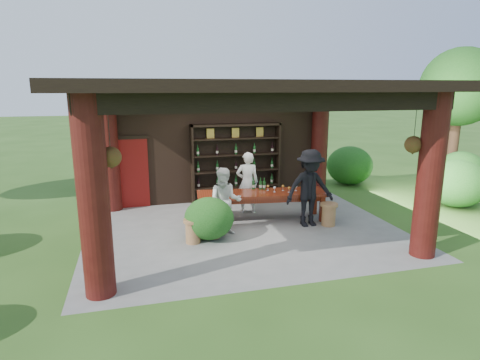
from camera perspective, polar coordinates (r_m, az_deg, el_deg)
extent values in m
plane|color=#2D5119|center=(9.84, 0.60, -7.05)|extent=(90.00, 90.00, 0.00)
cube|color=slate|center=(9.86, 0.60, -7.32)|extent=(7.40, 5.90, 0.10)
cube|color=black|center=(12.04, -2.87, 4.75)|extent=(7.00, 0.18, 3.30)
cube|color=maroon|center=(11.80, -15.18, 0.94)|extent=(0.95, 0.06, 2.00)
cylinder|color=#380C0A|center=(6.77, -20.13, -2.56)|extent=(0.50, 0.50, 3.30)
cylinder|color=#380C0A|center=(8.77, 25.40, 0.39)|extent=(0.50, 0.50, 3.30)
cylinder|color=#380C0A|center=(11.61, -18.08, 3.82)|extent=(0.50, 0.50, 3.30)
cylinder|color=#380C0A|center=(12.88, 11.21, 5.06)|extent=(0.50, 0.50, 3.30)
cube|color=black|center=(6.97, 6.02, 11.09)|extent=(6.70, 0.35, 0.35)
cube|color=black|center=(8.94, -19.58, 10.83)|extent=(0.30, 5.20, 0.30)
cube|color=black|center=(10.54, 17.73, 11.18)|extent=(0.30, 5.20, 0.30)
cube|color=black|center=(9.25, 0.65, 13.16)|extent=(7.50, 6.00, 0.20)
cylinder|color=black|center=(6.76, -18.09, 6.01)|extent=(0.01, 0.01, 0.75)
cone|color=black|center=(6.83, -17.83, 2.22)|extent=(0.32, 0.32, 0.18)
sphere|color=#1E5919|center=(6.81, -17.89, 3.13)|extent=(0.34, 0.34, 0.34)
cylinder|color=black|center=(8.59, 23.64, 6.92)|extent=(0.01, 0.01, 0.75)
cone|color=black|center=(8.65, 23.36, 3.93)|extent=(0.32, 0.32, 0.18)
sphere|color=#1E5919|center=(8.63, 23.43, 4.65)|extent=(0.34, 0.34, 0.34)
cube|color=#5B210D|center=(10.35, 3.07, -1.93)|extent=(3.38, 1.26, 0.08)
cube|color=#5B210D|center=(10.38, 3.07, -2.47)|extent=(3.16, 1.09, 0.12)
cube|color=#5B210D|center=(9.98, -5.30, -4.78)|extent=(0.13, 0.13, 0.67)
cube|color=#5B210D|center=(10.54, 11.60, -4.04)|extent=(0.13, 0.13, 0.67)
cube|color=#5B210D|center=(10.60, -5.45, -3.72)|extent=(0.13, 0.13, 0.67)
cube|color=#5B210D|center=(11.12, 10.52, -3.08)|extent=(0.13, 0.13, 0.67)
cylinder|color=olive|center=(9.29, -3.75, -6.89)|extent=(0.30, 0.30, 0.43)
cylinder|color=olive|center=(9.21, -3.77, -5.44)|extent=(0.37, 0.37, 0.06)
cylinder|color=olive|center=(10.29, 12.49, -4.98)|extent=(0.34, 0.34, 0.50)
cylinder|color=olive|center=(10.21, 12.57, -3.45)|extent=(0.43, 0.43, 0.07)
cylinder|color=olive|center=(9.03, -6.71, -7.41)|extent=(0.33, 0.33, 0.48)
cylinder|color=olive|center=(8.93, -6.76, -5.78)|extent=(0.41, 0.41, 0.07)
imported|color=white|center=(10.95, 1.05, -0.36)|extent=(0.67, 0.49, 1.69)
imported|color=silver|center=(9.33, -2.13, -3.07)|extent=(0.90, 0.78, 1.58)
imported|color=black|center=(10.00, 9.88, -1.15)|extent=(1.26, 0.75, 1.92)
cube|color=#BF6672|center=(10.17, -1.84, -1.54)|extent=(0.28, 0.21, 0.14)
ellipsoid|color=#194C14|center=(13.15, 28.48, -0.88)|extent=(1.60, 1.60, 1.36)
ellipsoid|color=#194C14|center=(14.79, 15.30, 1.63)|extent=(1.60, 1.60, 1.36)
ellipsoid|color=#194C14|center=(15.55, 28.89, 0.88)|extent=(1.51, 1.51, 1.28)
ellipsoid|color=#194C14|center=(9.19, -4.41, -5.88)|extent=(1.13, 1.13, 0.96)
cylinder|color=#3F2819|center=(16.90, 28.17, 5.44)|extent=(0.36, 0.36, 3.20)
sphere|color=#194C14|center=(16.81, 28.83, 11.52)|extent=(2.80, 2.80, 2.80)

